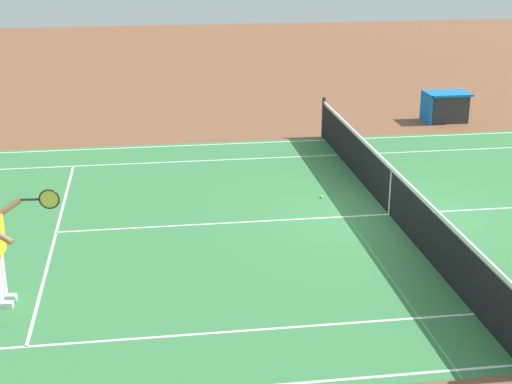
{
  "coord_description": "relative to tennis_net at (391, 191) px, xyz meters",
  "views": [
    {
      "loc": [
        4.63,
        13.6,
        5.45
      ],
      "look_at": [
        2.77,
        0.83,
        0.9
      ],
      "focal_mm": 54.05,
      "sensor_mm": 36.0,
      "label": 1
    }
  ],
  "objects": [
    {
      "name": "court_slab",
      "position": [
        0.0,
        0.0,
        -0.49
      ],
      "size": [
        24.2,
        11.4,
        0.0
      ],
      "primitive_type": "cube",
      "color": "#387A42",
      "rests_on": "ground_plane"
    },
    {
      "name": "court_line_markings",
      "position": [
        0.0,
        0.0,
        -0.49
      ],
      "size": [
        23.85,
        11.05,
        0.01
      ],
      "color": "white",
      "rests_on": "ground_plane"
    },
    {
      "name": "tennis_ball",
      "position": [
        1.11,
        -1.13,
        -0.46
      ],
      "size": [
        0.07,
        0.07,
        0.07
      ],
      "primitive_type": "sphere",
      "color": "#CCE01E",
      "rests_on": "ground_plane"
    },
    {
      "name": "ground_plane",
      "position": [
        0.0,
        0.0,
        -0.49
      ],
      "size": [
        60.0,
        60.0,
        0.0
      ],
      "primitive_type": "plane",
      "color": "brown"
    },
    {
      "name": "equipment_cart_tarped",
      "position": [
        -3.84,
        -6.97,
        -0.05
      ],
      "size": [
        1.25,
        0.84,
        0.85
      ],
      "color": "#2D2D33",
      "rests_on": "ground_plane"
    },
    {
      "name": "tennis_net",
      "position": [
        0.0,
        0.0,
        0.0
      ],
      "size": [
        0.1,
        11.7,
        1.08
      ],
      "color": "#2D2D33",
      "rests_on": "ground_plane"
    }
  ]
}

